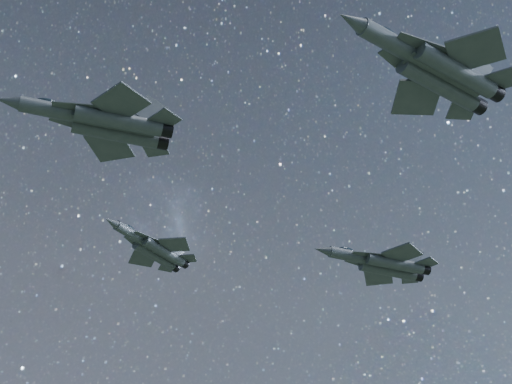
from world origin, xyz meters
TOP-DOWN VIEW (x-y plane):
  - jet_lead at (-23.57, 3.04)m, footprint 18.89×12.63m
  - jet_left at (-5.03, 24.35)m, footprint 15.24×10.33m
  - jet_right at (-3.58, -24.29)m, footprint 19.43×13.77m
  - jet_slot at (18.98, 5.51)m, footprint 16.98×11.46m

SIDE VIEW (x-z plane):
  - jet_right at x=-3.58m, z-range 143.62..148.55m
  - jet_slot at x=18.98m, z-range 145.13..149.41m
  - jet_lead at x=-23.57m, z-range 145.71..150.50m
  - jet_left at x=-5.03m, z-range 148.13..151.96m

